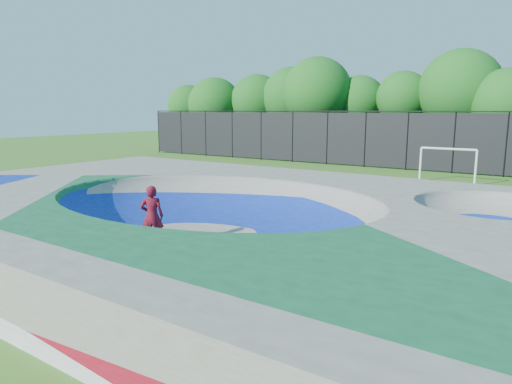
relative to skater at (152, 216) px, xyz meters
The scene contains 7 objects.
ground 2.05m from the skater, 51.54° to the left, with size 120.00×120.00×0.00m, color #34601A.
skate_deck 1.83m from the skater, 51.54° to the left, with size 22.00×14.00×1.50m, color gray.
skater is the anchor object (origin of this frame).
skateboard 0.91m from the skater, ahead, with size 0.78×0.22×0.05m, color black.
soccer_goal 18.40m from the skater, 75.05° to the left, with size 3.05×0.12×2.02m.
fence 22.48m from the skater, 87.11° to the left, with size 48.09×0.09×4.04m.
treeline 27.74m from the skater, 88.12° to the left, with size 51.91×8.06×8.53m.
Camera 1 is at (8.97, -10.75, 4.09)m, focal length 32.00 mm.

